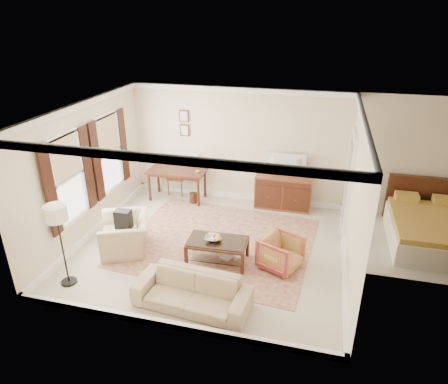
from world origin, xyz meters
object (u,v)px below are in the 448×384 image
at_px(club_armchair, 125,229).
at_px(sideboard, 283,192).
at_px(writing_desk, 177,174).
at_px(coffee_table, 217,245).
at_px(striped_armchair, 281,251).
at_px(tv, 285,159).
at_px(sofa, 192,287).

bearing_deg(club_armchair, sideboard, 109.07).
bearing_deg(writing_desk, coffee_table, -55.16).
bearing_deg(striped_armchair, club_armchair, 116.22).
height_order(writing_desk, club_armchair, club_armchair).
bearing_deg(coffee_table, club_armchair, -179.43).
height_order(coffee_table, club_armchair, club_armchair).
xyz_separation_m(sideboard, striped_armchair, (0.27, -2.61, -0.06)).
height_order(writing_desk, tv, tv).
bearing_deg(tv, coffee_table, 70.52).
height_order(sideboard, club_armchair, club_armchair).
distance_m(sideboard, coffee_table, 2.90).
bearing_deg(club_armchair, sofa, 30.54).
bearing_deg(sideboard, writing_desk, -176.30).
distance_m(sideboard, club_armchair, 4.01).
distance_m(striped_armchair, club_armchair, 3.19).
bearing_deg(striped_armchair, coffee_table, 119.39).
distance_m(sideboard, tv, 0.89).
bearing_deg(sideboard, tv, -90.00).
distance_m(sideboard, sofa, 4.21).
bearing_deg(writing_desk, sofa, -66.40).
relative_size(sideboard, coffee_table, 1.16).
relative_size(writing_desk, sofa, 0.76).
relative_size(coffee_table, striped_armchair, 1.63).
xyz_separation_m(coffee_table, striped_armchair, (1.23, 0.12, -0.01)).
bearing_deg(striped_armchair, tv, 29.53).
height_order(coffee_table, striped_armchair, striped_armchair).
bearing_deg(coffee_table, sideboard, 70.65).
distance_m(club_armchair, sofa, 2.32).
xyz_separation_m(writing_desk, club_armchair, (-0.18, -2.58, -0.22)).
distance_m(sideboard, striped_armchair, 2.62).
relative_size(sideboard, striped_armchair, 1.89).
xyz_separation_m(writing_desk, striped_armchair, (3.01, -2.43, -0.34)).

